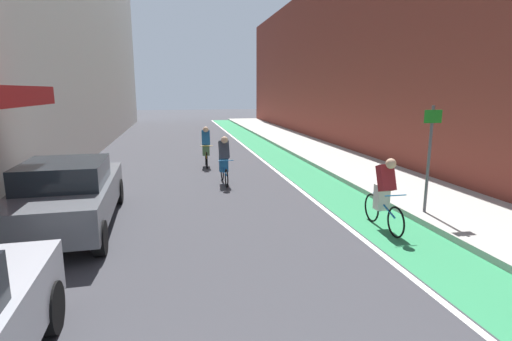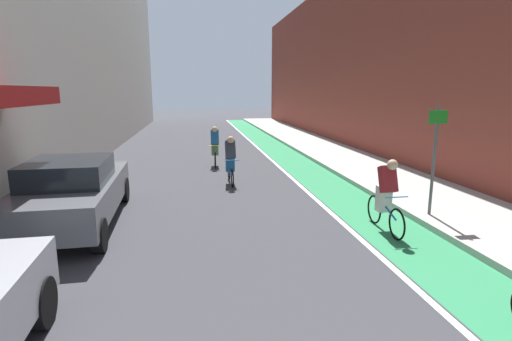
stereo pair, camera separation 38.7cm
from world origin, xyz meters
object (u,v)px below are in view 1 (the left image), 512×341
Objects in this scene: cyclist_trailing at (224,160)px; cyclist_far at (206,145)px; street_sign_post at (430,150)px; parked_sedan_gray at (68,194)px; cyclist_mid at (384,193)px.

cyclist_trailing is 3.27m from cyclist_far.
street_sign_post is (4.28, -4.46, 0.85)m from cyclist_trailing.
cyclist_far is at bearing 95.81° from cyclist_trailing.
cyclist_far is (-0.33, 3.25, 0.05)m from cyclist_trailing.
parked_sedan_gray is at bearing -137.27° from cyclist_trailing.
street_sign_post is (1.39, 0.53, 0.84)m from cyclist_mid.
cyclist_mid is 0.68× the size of street_sign_post.
cyclist_far reaches higher than cyclist_mid.
cyclist_mid is 5.76m from cyclist_trailing.
cyclist_trailing is 6.24m from street_sign_post.
street_sign_post reaches higher than cyclist_trailing.
street_sign_post is (8.14, -0.90, 0.86)m from parked_sedan_gray.
cyclist_far is 0.68× the size of street_sign_post.
cyclist_trailing is 0.97× the size of cyclist_far.
cyclist_trailing is (-2.89, 4.98, -0.01)m from cyclist_mid.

